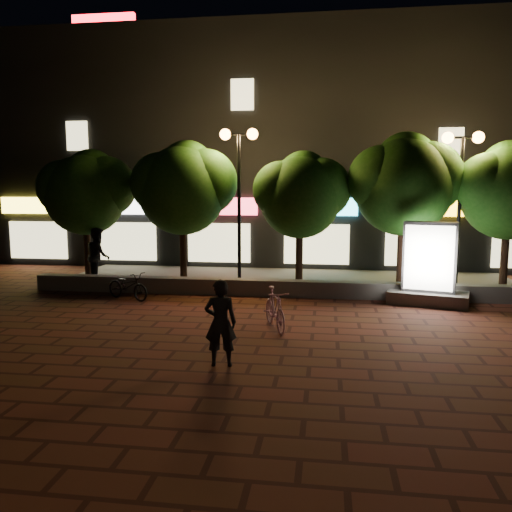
% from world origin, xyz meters
% --- Properties ---
extents(ground, '(80.00, 80.00, 0.00)m').
position_xyz_m(ground, '(0.00, 0.00, 0.00)').
color(ground, '#4F2018').
rests_on(ground, ground).
extents(retaining_wall, '(16.00, 0.45, 0.50)m').
position_xyz_m(retaining_wall, '(0.00, 4.00, 0.25)').
color(retaining_wall, '#5E5B57').
rests_on(retaining_wall, ground).
extents(sidewalk, '(16.00, 5.00, 0.08)m').
position_xyz_m(sidewalk, '(0.00, 6.50, 0.04)').
color(sidewalk, '#5E5B57').
rests_on(sidewalk, ground).
extents(building_block, '(28.00, 8.12, 11.30)m').
position_xyz_m(building_block, '(-0.01, 12.99, 5.00)').
color(building_block, black).
rests_on(building_block, ground).
extents(tree_far_left, '(3.36, 2.80, 4.63)m').
position_xyz_m(tree_far_left, '(-6.95, 5.46, 3.29)').
color(tree_far_left, black).
rests_on(tree_far_left, sidewalk).
extents(tree_left, '(3.60, 3.00, 4.89)m').
position_xyz_m(tree_left, '(-3.45, 5.46, 3.44)').
color(tree_left, black).
rests_on(tree_left, sidewalk).
extents(tree_mid, '(3.24, 2.70, 4.50)m').
position_xyz_m(tree_mid, '(0.55, 5.46, 3.22)').
color(tree_mid, black).
rests_on(tree_mid, sidewalk).
extents(tree_right, '(3.72, 3.10, 5.07)m').
position_xyz_m(tree_right, '(3.86, 5.46, 3.57)').
color(tree_right, black).
rests_on(tree_right, sidewalk).
extents(tree_far_right, '(3.48, 2.90, 4.76)m').
position_xyz_m(tree_far_right, '(7.05, 5.46, 3.37)').
color(tree_far_right, black).
rests_on(tree_far_right, sidewalk).
extents(street_lamp_left, '(1.26, 0.36, 5.18)m').
position_xyz_m(street_lamp_left, '(-1.50, 5.20, 4.03)').
color(street_lamp_left, black).
rests_on(street_lamp_left, sidewalk).
extents(street_lamp_right, '(1.26, 0.36, 4.98)m').
position_xyz_m(street_lamp_right, '(5.50, 5.20, 3.89)').
color(street_lamp_right, black).
rests_on(street_lamp_right, sidewalk).
extents(ad_kiosk, '(2.42, 1.66, 2.39)m').
position_xyz_m(ad_kiosk, '(4.34, 3.50, 0.96)').
color(ad_kiosk, '#5E5B57').
rests_on(ad_kiosk, ground).
extents(scooter_pink, '(1.03, 1.72, 1.00)m').
position_xyz_m(scooter_pink, '(0.21, 0.19, 0.50)').
color(scooter_pink, '#C383A7').
rests_on(scooter_pink, ground).
extents(rider, '(0.65, 0.46, 1.66)m').
position_xyz_m(rider, '(-0.55, -2.38, 0.83)').
color(rider, black).
rests_on(rider, ground).
extents(scooter_parked, '(1.69, 1.18, 0.84)m').
position_xyz_m(scooter_parked, '(-4.50, 2.87, 0.42)').
color(scooter_parked, black).
rests_on(scooter_parked, ground).
extents(pedestrian, '(1.08, 1.17, 1.92)m').
position_xyz_m(pedestrian, '(-6.37, 4.91, 1.04)').
color(pedestrian, black).
rests_on(pedestrian, sidewalk).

